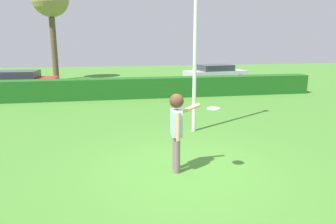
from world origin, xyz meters
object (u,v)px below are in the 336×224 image
Objects in this scene: frisbee at (213,109)px; lamppost at (196,14)px; parked_car_red at (18,81)px; person at (177,124)px; parked_car_silver at (215,73)px; bare_elm_tree at (50,0)px.

frisbee is 4.08m from lamppost.
person is at bearing -62.24° from parked_car_red.
parked_car_silver is (5.87, 14.40, -0.42)m from person.
person is 19.60m from bare_elm_tree.
frisbee is 15.61m from parked_car_silver.
parked_car_red is 12.49m from parked_car_silver.
bare_elm_tree is at bearing 160.70° from parked_car_silver.
frisbee is at bearing -60.29° from parked_car_red.
person is at bearing 156.37° from frisbee.
bare_elm_tree reaches higher than frisbee.
bare_elm_tree is at bearing 106.10° from person.
bare_elm_tree reaches higher than parked_car_red.
person reaches higher than parked_car_silver.
bare_elm_tree is (-11.16, 3.91, 4.99)m from parked_car_silver.
bare_elm_tree reaches higher than person.
parked_car_red is 0.97× the size of parked_car_silver.
parked_car_red is 7.97m from bare_elm_tree.
bare_elm_tree is at bearing 113.18° from lamppost.
bare_elm_tree is (-5.29, 18.31, 4.57)m from person.
parked_car_silver is 0.62× the size of bare_elm_tree.
parked_car_silver is at bearing 70.70° from frisbee.
parked_car_red is at bearing -100.55° from bare_elm_tree.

